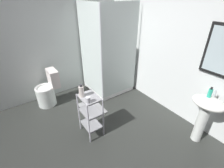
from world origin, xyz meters
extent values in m
cube|color=#2E302D|center=(0.00, 0.00, -0.01)|extent=(4.20, 4.20, 0.02)
cube|color=silver|center=(0.00, 1.85, 1.25)|extent=(4.20, 0.10, 2.50)
cube|color=silver|center=(-1.85, 0.00, 1.25)|extent=(0.10, 4.20, 2.50)
cube|color=white|center=(-1.31, 1.27, 0.05)|extent=(0.90, 0.90, 0.10)
cube|color=silver|center=(-1.31, 0.82, 1.05)|extent=(0.90, 0.02, 1.90)
cube|color=silver|center=(-0.86, 1.27, 1.05)|extent=(0.02, 0.90, 1.90)
cylinder|color=silver|center=(-0.86, 0.82, 1.05)|extent=(0.04, 0.04, 1.90)
cylinder|color=silver|center=(-1.31, 1.27, 0.10)|extent=(0.08, 0.08, 0.00)
cylinder|color=white|center=(0.92, 1.52, 0.34)|extent=(0.15, 0.15, 0.68)
ellipsoid|color=white|center=(0.92, 1.52, 0.75)|extent=(0.46, 0.37, 0.13)
cylinder|color=silver|center=(0.92, 1.64, 0.86)|extent=(0.03, 0.03, 0.10)
cylinder|color=white|center=(-1.48, -0.22, 0.20)|extent=(0.37, 0.37, 0.40)
torus|color=white|center=(-1.48, -0.22, 0.42)|extent=(0.37, 0.37, 0.04)
cube|color=white|center=(-1.48, 0.00, 0.58)|extent=(0.35, 0.17, 0.36)
cylinder|color=silver|center=(-0.39, 0.05, 0.37)|extent=(0.02, 0.02, 0.74)
cylinder|color=silver|center=(-0.03, 0.05, 0.37)|extent=(0.02, 0.02, 0.74)
cylinder|color=silver|center=(-0.39, 0.31, 0.37)|extent=(0.02, 0.02, 0.74)
cylinder|color=silver|center=(-0.03, 0.31, 0.37)|extent=(0.02, 0.02, 0.74)
cube|color=#99999E|center=(-0.21, 0.18, 0.18)|extent=(0.36, 0.26, 0.02)
cube|color=#99999E|center=(-0.21, 0.18, 0.45)|extent=(0.36, 0.26, 0.02)
cube|color=#99999E|center=(-0.21, 0.18, 0.73)|extent=(0.36, 0.26, 0.02)
cylinder|color=#2DBC99|center=(0.89, 1.56, 0.87)|extent=(0.06, 0.06, 0.13)
cylinder|color=black|center=(0.89, 1.56, 0.96)|extent=(0.03, 0.03, 0.03)
cylinder|color=white|center=(-0.29, 0.10, 0.83)|extent=(0.08, 0.08, 0.17)
cylinder|color=#333338|center=(-0.29, 0.10, 0.93)|extent=(0.04, 0.04, 0.03)
cylinder|color=silver|center=(-0.09, 0.10, 0.79)|extent=(0.07, 0.07, 0.10)
cube|color=gray|center=(-0.79, 0.50, 0.01)|extent=(0.60, 0.40, 0.02)
camera|label=1|loc=(1.65, -0.71, 2.14)|focal=25.75mm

